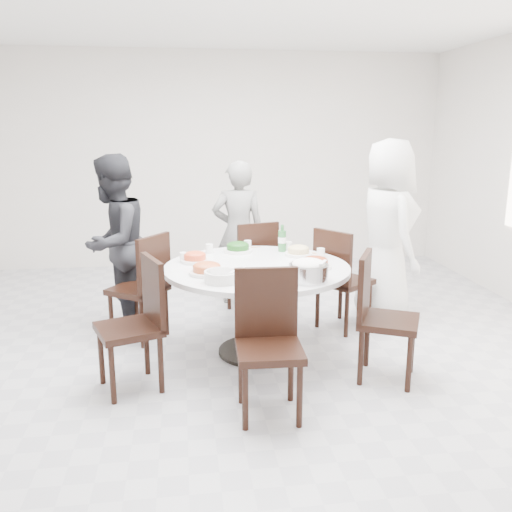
{
  "coord_description": "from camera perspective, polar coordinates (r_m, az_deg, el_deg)",
  "views": [
    {
      "loc": [
        -0.49,
        -4.28,
        1.85
      ],
      "look_at": [
        0.09,
        -0.04,
        0.82
      ],
      "focal_mm": 38.0,
      "sensor_mm": 36.0,
      "label": 1
    }
  ],
  "objects": [
    {
      "name": "chair_sw",
      "position": [
        3.95,
        -13.27,
        -7.19
      ],
      "size": [
        0.54,
        0.54,
        0.95
      ],
      "primitive_type": "cube",
      "rotation": [
        0.0,
        0.0,
        5.06
      ],
      "color": "black",
      "rests_on": "floor"
    },
    {
      "name": "wall_front",
      "position": [
        1.44,
        12.47,
        -5.04
      ],
      "size": [
        6.0,
        0.01,
        2.8
      ],
      "primitive_type": "cube",
      "color": "silver",
      "rests_on": "ground"
    },
    {
      "name": "diner_right",
      "position": [
        5.31,
        13.61,
        2.53
      ],
      "size": [
        0.63,
        0.9,
        1.74
      ],
      "primitive_type": "imported",
      "rotation": [
        0.0,
        0.0,
        1.67
      ],
      "color": "silver",
      "rests_on": "floor"
    },
    {
      "name": "chair_se",
      "position": [
        4.11,
        13.82,
        -6.4
      ],
      "size": [
        0.56,
        0.56,
        0.95
      ],
      "primitive_type": "cube",
      "rotation": [
        0.0,
        0.0,
        7.39
      ],
      "color": "black",
      "rests_on": "floor"
    },
    {
      "name": "dish_pale",
      "position": [
        4.72,
        4.48,
        0.43
      ],
      "size": [
        0.24,
        0.24,
        0.06
      ],
      "primitive_type": "cylinder",
      "color": "white",
      "rests_on": "dining_table"
    },
    {
      "name": "dish_redbrown",
      "position": [
        4.32,
        6.22,
        -0.85
      ],
      "size": [
        0.26,
        0.26,
        0.07
      ],
      "primitive_type": "cylinder",
      "color": "white",
      "rests_on": "dining_table"
    },
    {
      "name": "soup_bowl",
      "position": [
        3.93,
        -3.59,
        -2.15
      ],
      "size": [
        0.26,
        0.26,
        0.08
      ],
      "primitive_type": "cylinder",
      "color": "white",
      "rests_on": "dining_table"
    },
    {
      "name": "chair_s",
      "position": [
        3.51,
        1.42,
        -9.54
      ],
      "size": [
        0.44,
        0.44,
        0.95
      ],
      "primitive_type": "cube",
      "rotation": [
        0.0,
        0.0,
        6.25
      ],
      "color": "black",
      "rests_on": "floor"
    },
    {
      "name": "dining_table",
      "position": [
        4.48,
        0.09,
        -5.7
      ],
      "size": [
        1.5,
        1.5,
        0.75
      ],
      "primitive_type": "cylinder",
      "color": "white",
      "rests_on": "floor"
    },
    {
      "name": "floor",
      "position": [
        4.69,
        -1.21,
        -9.71
      ],
      "size": [
        6.0,
        6.0,
        0.01
      ],
      "primitive_type": "cube",
      "color": "silver",
      "rests_on": "ground"
    },
    {
      "name": "chair_ne",
      "position": [
        5.07,
        9.28,
        -2.38
      ],
      "size": [
        0.59,
        0.59,
        0.95
      ],
      "primitive_type": "cube",
      "rotation": [
        0.0,
        0.0,
        2.18
      ],
      "color": "black",
      "rests_on": "floor"
    },
    {
      "name": "dish_orange",
      "position": [
        4.5,
        -6.44,
        -0.26
      ],
      "size": [
        0.23,
        0.23,
        0.06
      ],
      "primitive_type": "cylinder",
      "color": "white",
      "rests_on": "dining_table"
    },
    {
      "name": "dish_greens",
      "position": [
        4.84,
        -1.92,
        0.8
      ],
      "size": [
        0.26,
        0.26,
        0.07
      ],
      "primitive_type": "cylinder",
      "color": "white",
      "rests_on": "dining_table"
    },
    {
      "name": "rice_bowl",
      "position": [
        3.95,
        5.54,
        -1.76
      ],
      "size": [
        0.29,
        0.29,
        0.12
      ],
      "primitive_type": "cylinder",
      "color": "silver",
      "rests_on": "dining_table"
    },
    {
      "name": "diner_middle",
      "position": [
        5.7,
        -1.86,
        2.46
      ],
      "size": [
        0.57,
        0.39,
        1.51
      ],
      "primitive_type": "imported",
      "rotation": [
        0.0,
        0.0,
        3.09
      ],
      "color": "black",
      "rests_on": "floor"
    },
    {
      "name": "tea_cups",
      "position": [
        4.96,
        -0.61,
        1.21
      ],
      "size": [
        0.07,
        0.07,
        0.08
      ],
      "primitive_type": "cylinder",
      "color": "white",
      "rests_on": "dining_table"
    },
    {
      "name": "chopsticks",
      "position": [
        4.97,
        -1.18,
        0.82
      ],
      "size": [
        0.24,
        0.04,
        0.01
      ],
      "primitive_type": null,
      "color": "tan",
      "rests_on": "dining_table"
    },
    {
      "name": "diner_left",
      "position": [
        5.12,
        -14.74,
        1.32
      ],
      "size": [
        0.86,
        0.96,
        1.61
      ],
      "primitive_type": "imported",
      "rotation": [
        0.0,
        0.0,
        4.32
      ],
      "color": "black",
      "rests_on": "floor"
    },
    {
      "name": "wall_back",
      "position": [
        7.31,
        -4.02,
        9.99
      ],
      "size": [
        6.0,
        0.01,
        2.8
      ],
      "primitive_type": "cube",
      "color": "silver",
      "rests_on": "ground"
    },
    {
      "name": "dish_tofu",
      "position": [
        4.13,
        -5.2,
        -1.45
      ],
      "size": [
        0.27,
        0.27,
        0.07
      ],
      "primitive_type": "cylinder",
      "color": "white",
      "rests_on": "dining_table"
    },
    {
      "name": "chair_n",
      "position": [
        5.42,
        -0.57,
        -1.16
      ],
      "size": [
        0.52,
        0.52,
        0.95
      ],
      "primitive_type": "cube",
      "rotation": [
        0.0,
        0.0,
        3.41
      ],
      "color": "black",
      "rests_on": "floor"
    },
    {
      "name": "beverage_bottle",
      "position": [
        4.85,
        2.77,
        1.89
      ],
      "size": [
        0.07,
        0.07,
        0.24
      ],
      "primitive_type": "cylinder",
      "color": "#2A6933",
      "rests_on": "dining_table"
    },
    {
      "name": "chair_nw",
      "position": [
        4.87,
        -12.34,
        -3.18
      ],
      "size": [
        0.58,
        0.58,
        0.95
      ],
      "primitive_type": "cube",
      "rotation": [
        0.0,
        0.0,
        4.1
      ],
      "color": "black",
      "rests_on": "floor"
    }
  ]
}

